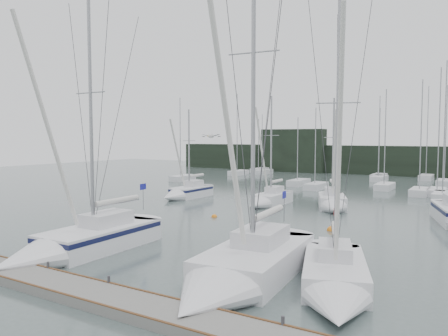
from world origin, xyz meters
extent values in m
plane|color=#485755|center=(0.00, 0.00, 0.00)|extent=(160.00, 160.00, 0.00)
cube|color=slate|center=(0.00, -5.00, 0.20)|extent=(24.00, 2.00, 0.40)
cube|color=black|center=(0.00, 62.00, 2.50)|extent=(90.00, 4.00, 5.00)
cube|color=black|center=(-20.00, 60.00, 4.00)|extent=(12.00, 3.00, 8.00)
cube|color=silver|center=(-25.16, 48.21, 0.35)|extent=(1.80, 4.50, 0.90)
cylinder|color=gray|center=(-25.16, 47.71, 7.30)|extent=(0.12, 0.12, 13.01)
cube|color=silver|center=(0.62, 39.64, 0.35)|extent=(1.80, 4.50, 0.90)
cylinder|color=gray|center=(0.62, 39.14, 6.59)|extent=(0.12, 0.12, 11.57)
cube|color=silver|center=(-22.32, 52.04, 0.35)|extent=(1.80, 4.50, 0.90)
cylinder|color=gray|center=(-22.32, 51.54, 5.63)|extent=(0.12, 0.12, 9.67)
cube|color=silver|center=(5.10, 36.06, 0.35)|extent=(1.80, 4.50, 0.90)
cylinder|color=gray|center=(5.10, 35.56, 6.82)|extent=(0.12, 0.12, 12.04)
cube|color=silver|center=(-2.96, 53.37, 0.35)|extent=(1.80, 4.50, 0.90)
cylinder|color=gray|center=(-2.96, 52.87, 6.83)|extent=(0.12, 0.12, 12.06)
cube|color=silver|center=(-6.83, 35.58, 0.35)|extent=(1.80, 4.50, 0.90)
cylinder|color=gray|center=(-6.83, 35.08, 5.48)|extent=(0.12, 0.12, 9.36)
cube|color=silver|center=(3.55, 55.57, 0.35)|extent=(1.80, 4.50, 0.90)
cylinder|color=gray|center=(3.55, 55.07, 7.47)|extent=(0.12, 0.12, 13.34)
cube|color=silver|center=(6.81, 36.90, 0.35)|extent=(1.80, 4.50, 0.90)
cylinder|color=gray|center=(6.81, 36.40, 7.47)|extent=(0.12, 0.12, 13.35)
cube|color=silver|center=(6.59, 48.55, 0.35)|extent=(1.80, 4.50, 0.90)
cylinder|color=gray|center=(6.59, 48.05, 7.09)|extent=(0.12, 0.12, 12.58)
cube|color=silver|center=(-2.22, 50.07, 0.35)|extent=(1.80, 4.50, 0.90)
cylinder|color=gray|center=(-2.22, 49.57, 5.78)|extent=(0.12, 0.12, 9.96)
cube|color=silver|center=(-24.58, 55.15, 0.35)|extent=(1.80, 4.50, 0.90)
cylinder|color=gray|center=(-24.58, 54.65, 5.31)|extent=(0.12, 0.12, 9.02)
cube|color=silver|center=(-10.33, 38.54, 0.35)|extent=(1.80, 4.50, 0.90)
cylinder|color=gray|center=(-10.33, 38.04, 4.98)|extent=(0.12, 0.12, 8.36)
cube|color=silver|center=(7.62, 33.49, 0.35)|extent=(1.80, 4.50, 0.90)
cylinder|color=gray|center=(7.62, 32.99, 7.55)|extent=(0.12, 0.12, 13.50)
cube|color=silver|center=(-27.63, 35.48, 0.35)|extent=(1.80, 4.50, 0.90)
cylinder|color=gray|center=(-27.63, 34.98, 6.58)|extent=(0.12, 0.12, 11.55)
cube|color=silver|center=(-7.81, 0.87, 0.49)|extent=(3.33, 7.35, 1.64)
cone|color=silver|center=(-7.70, -4.33, 0.49)|extent=(3.24, 3.19, 3.18)
cube|color=silver|center=(-7.82, 1.42, 1.70)|extent=(1.81, 2.95, 0.77)
cylinder|color=gray|center=(-7.80, 0.35, 7.78)|extent=(0.20, 0.20, 12.94)
cylinder|color=silver|center=(-7.84, 2.33, 2.69)|extent=(0.38, 3.57, 0.31)
cube|color=#0F1339|center=(-7.81, 0.87, 1.04)|extent=(3.35, 7.38, 0.27)
cube|color=navy|center=(-7.89, 4.74, 3.29)|extent=(0.03, 0.59, 0.39)
cube|color=silver|center=(2.23, 1.46, 0.50)|extent=(4.21, 7.88, 1.68)
cone|color=silver|center=(2.69, -3.95, 0.50)|extent=(3.84, 3.55, 3.57)
cube|color=silver|center=(2.18, 2.01, 1.73)|extent=(2.22, 3.20, 0.78)
cylinder|color=gray|center=(2.28, 0.92, 8.90)|extent=(0.20, 0.20, 15.11)
cylinder|color=silver|center=(2.10, 2.97, 2.74)|extent=(0.63, 3.73, 0.31)
cube|color=navy|center=(1.89, 5.47, 3.35)|extent=(0.07, 0.60, 0.40)
cube|color=silver|center=(5.84, 2.11, 0.40)|extent=(4.46, 6.59, 1.34)
cone|color=silver|center=(7.21, -2.00, 0.40)|extent=(3.36, 3.31, 2.68)
cube|color=silver|center=(5.70, 2.53, 1.38)|extent=(2.17, 2.76, 0.63)
cylinder|color=gray|center=(5.97, 1.70, 6.88)|extent=(0.16, 0.16, 11.61)
cylinder|color=silver|center=(5.45, 3.25, 2.19)|extent=(1.17, 2.88, 0.25)
cube|color=maroon|center=(4.82, 5.15, 2.68)|extent=(0.17, 0.46, 0.32)
cube|color=silver|center=(-16.01, 21.50, 0.43)|extent=(2.53, 4.96, 1.43)
cone|color=silver|center=(-16.12, 18.00, 0.43)|extent=(2.45, 2.17, 2.38)
cube|color=silver|center=(-16.00, 21.97, 1.48)|extent=(1.37, 2.00, 0.67)
cylinder|color=gray|center=(-16.02, 21.15, 5.32)|extent=(0.17, 0.17, 8.36)
cylinder|color=silver|center=(-15.98, 22.47, 2.34)|extent=(0.34, 2.40, 0.27)
cube|color=#0F1339|center=(-16.01, 21.50, 0.91)|extent=(2.55, 4.98, 0.24)
cube|color=silver|center=(-6.38, 21.68, 0.40)|extent=(2.29, 4.99, 1.35)
cone|color=silver|center=(-6.41, 18.13, 0.40)|extent=(2.26, 2.15, 2.24)
cube|color=silver|center=(-6.38, 22.13, 1.39)|extent=(1.25, 2.00, 0.63)
cylinder|color=gray|center=(-6.38, 21.32, 5.78)|extent=(0.16, 0.16, 9.40)
cylinder|color=silver|center=(-6.37, 22.67, 2.20)|extent=(0.27, 2.43, 0.25)
cube|color=silver|center=(-0.68, 22.49, 0.44)|extent=(3.81, 5.09, 1.46)
cone|color=silver|center=(0.49, 19.46, 0.44)|extent=(2.88, 2.66, 2.33)
cube|color=silver|center=(-0.85, 22.94, 1.50)|extent=(1.85, 2.16, 0.68)
cylinder|color=gray|center=(-0.56, 22.19, 5.63)|extent=(0.17, 0.17, 8.93)
cylinder|color=silver|center=(-1.01, 23.34, 2.38)|extent=(1.05, 2.17, 0.27)
sphere|color=orange|center=(-0.92, 12.04, 0.00)|extent=(0.49, 0.49, 0.49)
sphere|color=orange|center=(2.31, 12.79, 0.00)|extent=(0.63, 0.63, 0.63)
sphere|color=orange|center=(-7.49, 12.84, 0.00)|extent=(0.49, 0.49, 0.49)
ellipsoid|color=white|center=(1.84, -1.97, 6.62)|extent=(0.26, 0.42, 0.18)
cube|color=#92959A|center=(1.60, -1.92, 6.64)|extent=(0.41, 0.20, 0.10)
cube|color=#92959A|center=(2.09, -2.02, 6.64)|extent=(0.41, 0.20, 0.10)
camera|label=1|loc=(11.60, -16.98, 6.59)|focal=35.00mm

